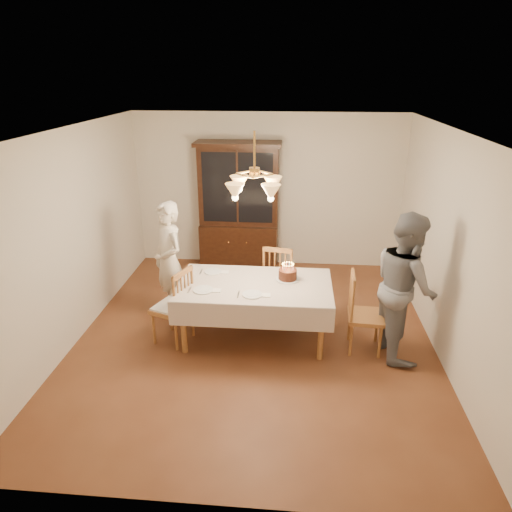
# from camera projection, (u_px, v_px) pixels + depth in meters

# --- Properties ---
(ground) EXTENTS (5.00, 5.00, 0.00)m
(ground) POSITION_uv_depth(u_px,v_px,m) (255.00, 336.00, 5.92)
(ground) COLOR #5B2E1A
(ground) RESTS_ON ground
(room_shell) EXTENTS (5.00, 5.00, 5.00)m
(room_shell) POSITION_uv_depth(u_px,v_px,m) (255.00, 220.00, 5.33)
(room_shell) COLOR white
(room_shell) RESTS_ON ground
(dining_table) EXTENTS (1.90, 1.10, 0.76)m
(dining_table) POSITION_uv_depth(u_px,v_px,m) (255.00, 289.00, 5.67)
(dining_table) COLOR #93582A
(dining_table) RESTS_ON ground
(china_hutch) EXTENTS (1.38, 0.54, 2.16)m
(china_hutch) POSITION_uv_depth(u_px,v_px,m) (239.00, 210.00, 7.65)
(china_hutch) COLOR black
(china_hutch) RESTS_ON ground
(chair_far_side) EXTENTS (0.51, 0.49, 1.00)m
(chair_far_side) POSITION_uv_depth(u_px,v_px,m) (280.00, 280.00, 6.48)
(chair_far_side) COLOR #93582A
(chair_far_side) RESTS_ON ground
(chair_left_end) EXTENTS (0.55, 0.56, 1.00)m
(chair_left_end) POSITION_uv_depth(u_px,v_px,m) (173.00, 308.00, 5.69)
(chair_left_end) COLOR #93582A
(chair_left_end) RESTS_ON ground
(chair_right_end) EXTENTS (0.44, 0.46, 1.00)m
(chair_right_end) POSITION_uv_depth(u_px,v_px,m) (365.00, 317.00, 5.51)
(chair_right_end) COLOR #93582A
(chair_right_end) RESTS_ON ground
(elderly_woman) EXTENTS (0.69, 0.71, 1.64)m
(elderly_woman) POSITION_uv_depth(u_px,v_px,m) (169.00, 261.00, 6.17)
(elderly_woman) COLOR #F4E6CE
(elderly_woman) RESTS_ON ground
(adult_in_grey) EXTENTS (0.79, 0.95, 1.77)m
(adult_in_grey) POSITION_uv_depth(u_px,v_px,m) (405.00, 286.00, 5.30)
(adult_in_grey) COLOR slate
(adult_in_grey) RESTS_ON ground
(birthday_cake) EXTENTS (0.30, 0.30, 0.22)m
(birthday_cake) POSITION_uv_depth(u_px,v_px,m) (288.00, 275.00, 5.73)
(birthday_cake) COLOR white
(birthday_cake) RESTS_ON dining_table
(place_setting_near_left) EXTENTS (0.39, 0.25, 0.02)m
(place_setting_near_left) POSITION_uv_depth(u_px,v_px,m) (204.00, 290.00, 5.47)
(place_setting_near_left) COLOR white
(place_setting_near_left) RESTS_ON dining_table
(place_setting_near_right) EXTENTS (0.39, 0.24, 0.02)m
(place_setting_near_right) POSITION_uv_depth(u_px,v_px,m) (253.00, 295.00, 5.35)
(place_setting_near_right) COLOR white
(place_setting_near_right) RESTS_ON dining_table
(place_setting_far_left) EXTENTS (0.37, 0.23, 0.02)m
(place_setting_far_left) POSITION_uv_depth(u_px,v_px,m) (214.00, 272.00, 5.96)
(place_setting_far_left) COLOR white
(place_setting_far_left) RESTS_ON dining_table
(chandelier) EXTENTS (0.62, 0.62, 0.73)m
(chandelier) POSITION_uv_depth(u_px,v_px,m) (254.00, 187.00, 5.18)
(chandelier) COLOR #BF8C3F
(chandelier) RESTS_ON ground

